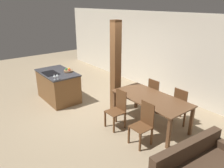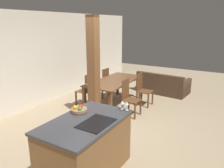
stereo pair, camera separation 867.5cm
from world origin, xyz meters
The scene contains 12 objects.
ground_plane centered at (0.00, 0.00, 0.00)m, with size 16.00×16.00×0.00m, color #9E896B.
wall_back centered at (0.00, 2.66, 1.35)m, with size 11.20×0.08×2.70m.
kitchen_island centered at (-1.34, -0.47, 0.47)m, with size 1.49×0.91×0.94m.
fruit_bowl centered at (-1.13, -0.18, 0.98)m, with size 0.27×0.27×0.11m.
wine_glass_near centered at (-0.67, -0.85, 1.06)m, with size 0.07×0.07×0.16m.
wine_glass_middle centered at (-0.67, -0.76, 1.06)m, with size 0.07×0.07×0.16m.
dining_table centered at (1.55, 0.68, 0.68)m, with size 1.98×0.96×0.77m.
dining_chair_near_left centered at (1.11, -0.02, 0.50)m, with size 0.40×0.40×0.97m.
dining_chair_near_right centered at (2.00, -0.02, 0.50)m, with size 0.40×0.40×0.97m.
dining_chair_far_left centered at (1.11, 1.38, 0.50)m, with size 0.40×0.40×0.97m.
dining_chair_far_right centered at (2.00, 1.38, 0.50)m, with size 0.40×0.40×0.97m.
timber_post centered at (0.33, 0.54, 1.28)m, with size 0.23×0.23×2.56m.
Camera 1 is at (4.85, -3.13, 2.99)m, focal length 35.00 mm.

